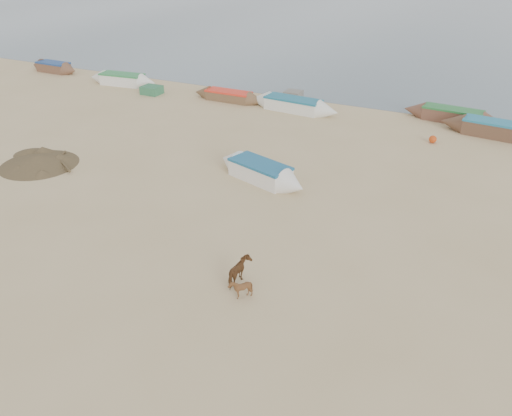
# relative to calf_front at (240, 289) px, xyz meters

# --- Properties ---
(ground) EXTENTS (140.00, 140.00, 0.00)m
(ground) POSITION_rel_calf_front_xyz_m (-1.46, 0.16, -0.37)
(ground) COLOR tan
(ground) RESTS_ON ground
(sea) EXTENTS (160.00, 160.00, 0.00)m
(sea) POSITION_rel_calf_front_xyz_m (-1.46, 82.16, -0.36)
(sea) COLOR slate
(sea) RESTS_ON ground
(calf_front) EXTENTS (0.72, 0.65, 0.74)m
(calf_front) POSITION_rel_calf_front_xyz_m (0.00, 0.00, 0.00)
(calf_front) COLOR #57351B
(calf_front) RESTS_ON ground
(calf_right) EXTENTS (1.14, 1.20, 0.95)m
(calf_right) POSITION_rel_calf_front_xyz_m (-0.35, 0.68, 0.11)
(calf_right) COLOR brown
(calf_right) RESTS_ON ground
(near_canoe) EXTENTS (5.52, 2.89, 0.90)m
(near_canoe) POSITION_rel_calf_front_xyz_m (-3.34, 8.49, 0.08)
(near_canoe) COLOR white
(near_canoe) RESTS_ON ground
(debris_pile) EXTENTS (5.06, 5.06, 0.51)m
(debris_pile) POSITION_rel_calf_front_xyz_m (-14.57, 5.05, -0.11)
(debris_pile) COLOR brown
(debris_pile) RESTS_ON ground
(waterline_canoes) EXTENTS (60.96, 4.61, 0.96)m
(waterline_canoes) POSITION_rel_calf_front_xyz_m (-1.99, 20.45, 0.06)
(waterline_canoes) COLOR brown
(waterline_canoes) RESTS_ON ground
(beach_clutter) EXTENTS (42.56, 5.47, 0.64)m
(beach_clutter) POSITION_rel_calf_front_xyz_m (2.28, 19.89, -0.07)
(beach_clutter) COLOR #316D47
(beach_clutter) RESTS_ON ground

